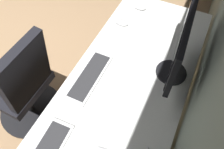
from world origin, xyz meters
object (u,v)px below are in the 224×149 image
Objects in this scene: mouse_spare at (140,7)px; mouse_main at (122,23)px; keyboard_main at (90,76)px; office_chair at (23,89)px; monitor_primary at (180,47)px.

mouse_main is at bearing -13.82° from mouse_spare.
mouse_main is 0.24m from mouse_spare.
office_chair is (0.16, -0.52, -0.28)m from keyboard_main.
monitor_primary reaches higher than mouse_main.
office_chair is at bearing -35.72° from mouse_main.
office_chair reaches higher than keyboard_main.
office_chair is (0.71, -0.51, -0.29)m from mouse_main.
mouse_spare is 0.11× the size of office_chair.
monitor_primary is at bearing 38.62° from mouse_spare.
keyboard_main is 0.61m from office_chair.
monitor_primary is 0.55× the size of office_chair.
mouse_spare is at bearing 176.77° from keyboard_main.
mouse_spare is (-0.52, -0.42, -0.23)m from monitor_primary.
monitor_primary is at bearing 119.22° from keyboard_main.
keyboard_main is at bearing -60.78° from monitor_primary.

